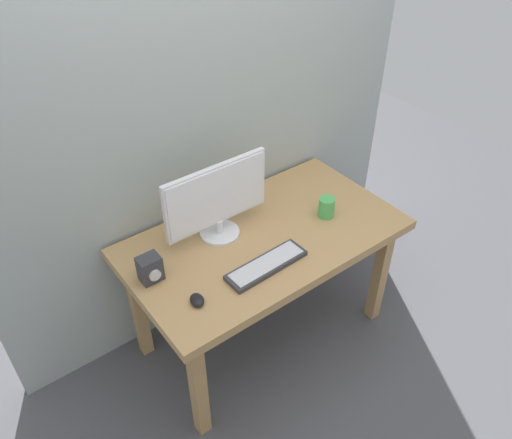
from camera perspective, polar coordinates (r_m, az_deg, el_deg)
name	(u,v)px	position (r m, az deg, el deg)	size (l,w,h in m)	color
ground_plane	(263,331)	(3.00, 0.78, -12.35)	(6.00, 6.00, 0.00)	#4C4C51
wall_back	(208,52)	(2.38, -5.38, 18.10)	(2.43, 0.04, 3.00)	#9EA8A3
desk	(264,248)	(2.54, 0.91, -3.22)	(1.36, 0.76, 0.72)	tan
monitor	(217,200)	(2.37, -4.38, 2.19)	(0.54, 0.19, 0.38)	silver
keyboard_primary	(266,265)	(2.30, 1.17, -5.11)	(0.40, 0.13, 0.03)	#333338
mouse	(197,300)	(2.17, -6.60, -8.93)	(0.06, 0.08, 0.03)	black
audio_controller	(150,269)	(2.26, -11.74, -5.41)	(0.10, 0.09, 0.12)	#333338
coffee_mug	(326,207)	(2.59, 7.88, 1.37)	(0.08, 0.08, 0.10)	#4CB259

